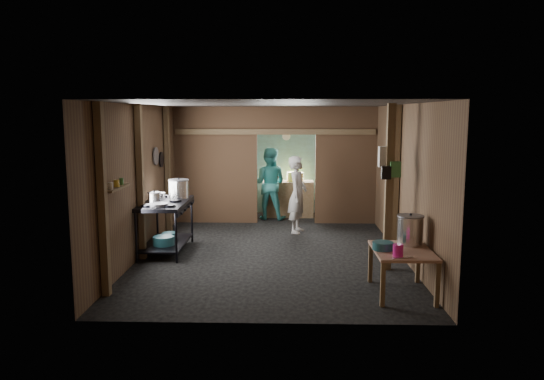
{
  "coord_description": "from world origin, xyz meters",
  "views": [
    {
      "loc": [
        0.25,
        -9.27,
        2.44
      ],
      "look_at": [
        0.0,
        -0.2,
        1.1
      ],
      "focal_mm": 34.12,
      "sensor_mm": 36.0,
      "label": 1
    }
  ],
  "objects_px": {
    "prep_table": "(402,272)",
    "pink_bucket": "(398,250)",
    "stock_pot": "(410,231)",
    "yellow_tub": "(295,177)",
    "stove_pot_large": "(179,189)",
    "gas_range": "(166,227)",
    "cook": "(297,195)"
  },
  "relations": [
    {
      "from": "prep_table",
      "to": "stock_pot",
      "type": "distance_m",
      "value": 0.6
    },
    {
      "from": "stove_pot_large",
      "to": "cook",
      "type": "relative_size",
      "value": 0.23
    },
    {
      "from": "pink_bucket",
      "to": "cook",
      "type": "distance_m",
      "value": 4.21
    },
    {
      "from": "prep_table",
      "to": "stock_pot",
      "type": "relative_size",
      "value": 2.4
    },
    {
      "from": "prep_table",
      "to": "stove_pot_large",
      "type": "height_order",
      "value": "stove_pot_large"
    },
    {
      "from": "pink_bucket",
      "to": "prep_table",
      "type": "bearing_deg",
      "value": 68.58
    },
    {
      "from": "gas_range",
      "to": "stock_pot",
      "type": "bearing_deg",
      "value": -24.84
    },
    {
      "from": "gas_range",
      "to": "yellow_tub",
      "type": "distance_m",
      "value": 4.09
    },
    {
      "from": "gas_range",
      "to": "pink_bucket",
      "type": "relative_size",
      "value": 9.61
    },
    {
      "from": "prep_table",
      "to": "stove_pot_large",
      "type": "bearing_deg",
      "value": 145.46
    },
    {
      "from": "stove_pot_large",
      "to": "pink_bucket",
      "type": "xyz_separation_m",
      "value": [
        3.41,
        -2.78,
        -0.37
      ]
    },
    {
      "from": "yellow_tub",
      "to": "pink_bucket",
      "type": "bearing_deg",
      "value": -77.84
    },
    {
      "from": "stock_pot",
      "to": "yellow_tub",
      "type": "bearing_deg",
      "value": 106.67
    },
    {
      "from": "prep_table",
      "to": "pink_bucket",
      "type": "height_order",
      "value": "pink_bucket"
    },
    {
      "from": "stove_pot_large",
      "to": "yellow_tub",
      "type": "distance_m",
      "value": 3.66
    },
    {
      "from": "pink_bucket",
      "to": "cook",
      "type": "xyz_separation_m",
      "value": [
        -1.21,
        4.03,
        0.09
      ]
    },
    {
      "from": "stock_pot",
      "to": "yellow_tub",
      "type": "xyz_separation_m",
      "value": [
        -1.53,
        5.1,
        0.14
      ]
    },
    {
      "from": "stock_pot",
      "to": "prep_table",
      "type": "bearing_deg",
      "value": -119.94
    },
    {
      "from": "prep_table",
      "to": "yellow_tub",
      "type": "bearing_deg",
      "value": 104.25
    },
    {
      "from": "stock_pot",
      "to": "pink_bucket",
      "type": "bearing_deg",
      "value": -115.42
    },
    {
      "from": "gas_range",
      "to": "stove_pot_large",
      "type": "xyz_separation_m",
      "value": [
        0.17,
        0.36,
        0.62
      ]
    },
    {
      "from": "gas_range",
      "to": "prep_table",
      "type": "relative_size",
      "value": 1.46
    },
    {
      "from": "gas_range",
      "to": "stove_pot_large",
      "type": "height_order",
      "value": "stove_pot_large"
    },
    {
      "from": "stove_pot_large",
      "to": "pink_bucket",
      "type": "distance_m",
      "value": 4.41
    },
    {
      "from": "prep_table",
      "to": "stove_pot_large",
      "type": "relative_size",
      "value": 2.85
    },
    {
      "from": "cook",
      "to": "yellow_tub",
      "type": "bearing_deg",
      "value": 14.7
    },
    {
      "from": "gas_range",
      "to": "yellow_tub",
      "type": "relative_size",
      "value": 3.97
    },
    {
      "from": "prep_table",
      "to": "pink_bucket",
      "type": "xyz_separation_m",
      "value": [
        -0.13,
        -0.34,
        0.39
      ]
    },
    {
      "from": "stove_pot_large",
      "to": "yellow_tub",
      "type": "height_order",
      "value": "stove_pot_large"
    },
    {
      "from": "pink_bucket",
      "to": "yellow_tub",
      "type": "xyz_separation_m",
      "value": [
        -1.23,
        5.72,
        0.26
      ]
    },
    {
      "from": "prep_table",
      "to": "stock_pot",
      "type": "height_order",
      "value": "stock_pot"
    },
    {
      "from": "prep_table",
      "to": "pink_bucket",
      "type": "relative_size",
      "value": 6.56
    }
  ]
}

